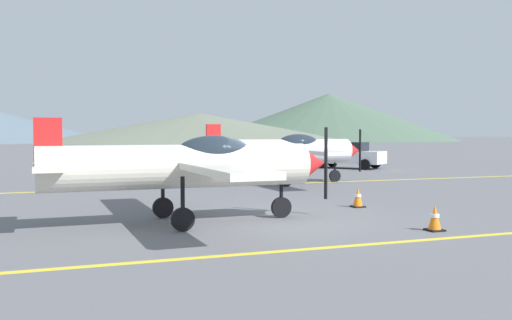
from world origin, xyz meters
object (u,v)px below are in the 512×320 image
airplane_mid (286,151)px  traffic_cone_front (358,197)px  car_sedan (348,155)px  traffic_cone_side (435,218)px  airplane_near (191,165)px

airplane_mid → traffic_cone_front: (-0.99, -7.70, -1.14)m
car_sedan → airplane_mid: bearing=-132.7°
airplane_mid → car_sedan: 11.30m
car_sedan → traffic_cone_front: (-8.65, -15.99, -0.56)m
airplane_mid → traffic_cone_side: airplane_mid is taller
traffic_cone_side → traffic_cone_front: bearing=83.9°
airplane_mid → traffic_cone_side: bearing=-96.9°
airplane_near → traffic_cone_side: bearing=-31.2°
airplane_near → airplane_mid: size_ratio=1.00×
airplane_mid → car_sedan: (7.66, 8.29, -0.59)m
car_sedan → traffic_cone_side: car_sedan is taller
traffic_cone_front → traffic_cone_side: 4.14m
car_sedan → airplane_near: bearing=-129.1°
car_sedan → traffic_cone_side: bearing=-114.3°
airplane_mid → traffic_cone_front: 7.85m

